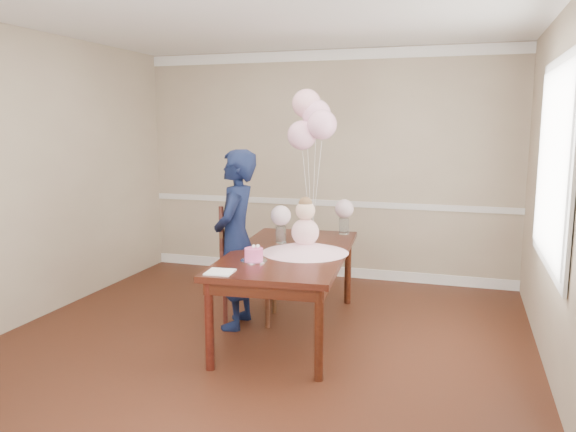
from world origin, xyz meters
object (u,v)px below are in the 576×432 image
Objects in this scene: dining_table_top at (290,253)px; woman at (236,239)px; dining_chair_seat at (250,269)px; birthday_cake at (254,254)px.

woman is at bearing 175.35° from dining_table_top.
dining_chair_seat is (-0.45, 0.19, -0.23)m from dining_table_top.
dining_table_top is 0.50m from birthday_cake.
dining_table_top is 0.52m from woman.
dining_table_top is at bearing 84.20° from woman.
birthday_cake is 0.31× the size of dining_chair_seat.
birthday_cake is at bearing 31.03° from woman.
birthday_cake is 0.58m from woman.
dining_table_top is 0.54m from dining_chair_seat.
woman reaches higher than dining_chair_seat.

